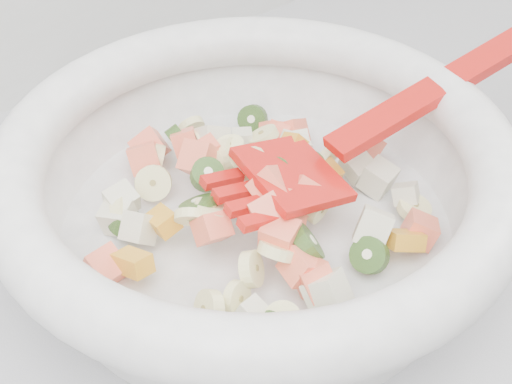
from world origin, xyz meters
TOP-DOWN VIEW (x-y plane):
  - mixing_bowl at (-0.05, 1.45)m, footprint 0.46×0.36m

SIDE VIEW (x-z plane):
  - mixing_bowl at x=-0.05m, z-range 0.90..1.02m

